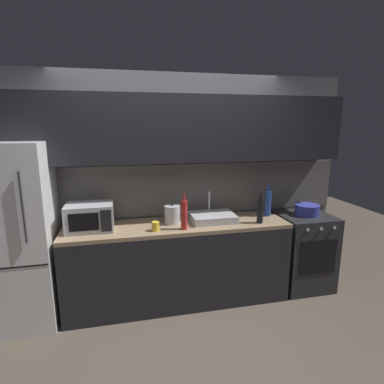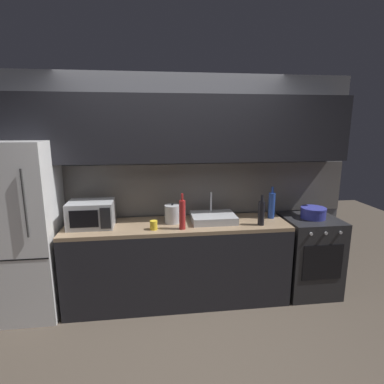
% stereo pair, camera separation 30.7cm
% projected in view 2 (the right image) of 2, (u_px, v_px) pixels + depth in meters
% --- Properties ---
extents(ground_plane, '(10.00, 10.00, 0.00)m').
position_uv_depth(ground_plane, '(187.00, 356.00, 2.65)').
color(ground_plane, '#4C4238').
extents(back_wall, '(4.13, 0.44, 2.50)m').
position_uv_depth(back_wall, '(175.00, 160.00, 3.48)').
color(back_wall, slate).
rests_on(back_wall, ground).
extents(counter_run, '(2.39, 0.60, 0.90)m').
position_uv_depth(counter_run, '(178.00, 262.00, 3.43)').
color(counter_run, black).
rests_on(counter_run, ground).
extents(refrigerator, '(0.68, 0.69, 1.80)m').
position_uv_depth(refrigerator, '(23.00, 230.00, 3.14)').
color(refrigerator, white).
rests_on(refrigerator, ground).
extents(oven_range, '(0.60, 0.62, 0.90)m').
position_uv_depth(oven_range, '(309.00, 255.00, 3.62)').
color(oven_range, '#232326').
rests_on(oven_range, ground).
extents(microwave, '(0.46, 0.35, 0.27)m').
position_uv_depth(microwave, '(91.00, 214.00, 3.21)').
color(microwave, '#A8AAAF').
rests_on(microwave, counter_run).
extents(sink_basin, '(0.48, 0.38, 0.30)m').
position_uv_depth(sink_basin, '(213.00, 218.00, 3.40)').
color(sink_basin, '#ADAFB5').
rests_on(sink_basin, counter_run).
extents(kettle, '(0.20, 0.17, 0.22)m').
position_uv_depth(kettle, '(172.00, 214.00, 3.35)').
color(kettle, '#B7BABF').
rests_on(kettle, counter_run).
extents(wine_bottle_dark, '(0.07, 0.07, 0.33)m').
position_uv_depth(wine_bottle_dark, '(261.00, 213.00, 3.26)').
color(wine_bottle_dark, black).
rests_on(wine_bottle_dark, counter_run).
extents(wine_bottle_blue, '(0.07, 0.07, 0.36)m').
position_uv_depth(wine_bottle_blue, '(272.00, 205.00, 3.50)').
color(wine_bottle_blue, '#234299').
rests_on(wine_bottle_blue, counter_run).
extents(wine_bottle_red, '(0.07, 0.07, 0.37)m').
position_uv_depth(wine_bottle_red, '(182.00, 214.00, 3.13)').
color(wine_bottle_red, '#A82323').
rests_on(wine_bottle_red, counter_run).
extents(mug_yellow, '(0.08, 0.08, 0.09)m').
position_uv_depth(mug_yellow, '(154.00, 225.00, 3.13)').
color(mug_yellow, gold).
rests_on(mug_yellow, counter_run).
extents(cooking_pot, '(0.28, 0.28, 0.12)m').
position_uv_depth(cooking_pot, '(313.00, 213.00, 3.51)').
color(cooking_pot, '#333899').
rests_on(cooking_pot, oven_range).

